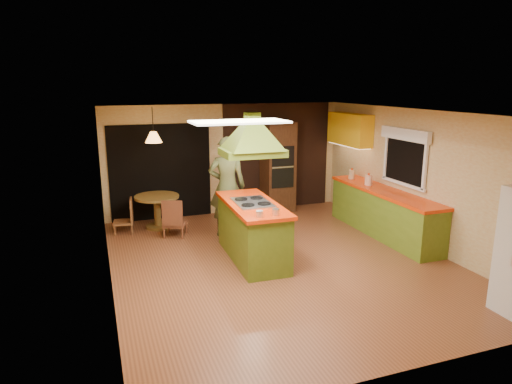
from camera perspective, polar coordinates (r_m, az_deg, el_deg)
name	(u,v)px	position (r m, az deg, el deg)	size (l,w,h in m)	color
ground	(280,261)	(7.87, 3.08, -8.63)	(6.50, 6.50, 0.00)	brown
room_walls	(281,190)	(7.49, 3.20, 0.26)	(5.50, 6.50, 6.50)	beige
ceiling_plane	(282,113)	(7.30, 3.33, 9.85)	(6.50, 6.50, 0.00)	silver
brick_panel	(277,156)	(10.88, 2.64, 4.46)	(2.64, 0.03, 2.50)	#381E14
nook_opening	(161,172)	(10.21, -11.81, 2.43)	(2.20, 0.03, 2.10)	black
right_counter	(383,212)	(9.37, 15.62, -2.48)	(0.62, 3.05, 0.92)	olive
upper_cabinets	(350,129)	(10.48, 11.62, 7.70)	(0.34, 1.40, 0.70)	yellow
window_right	(405,147)	(9.09, 18.14, 5.32)	(0.12, 1.35, 1.06)	black
fluor_panel	(239,122)	(5.80, -2.11, 8.76)	(1.20, 0.60, 0.03)	white
kitchen_island	(252,230)	(7.81, -0.44, -4.83)	(0.87, 2.02, 1.01)	#576E1B
range_hood	(252,128)	(7.45, -0.47, 8.03)	(1.02, 0.74, 0.79)	#5A741D
man	(227,187)	(8.91, -3.63, 0.67)	(0.72, 0.47, 1.97)	#4A532C
wall_oven	(278,167)	(10.63, 2.74, 3.12)	(0.72, 0.63, 2.09)	#4A2A17
dining_table	(157,205)	(9.68, -12.26, -1.65)	(0.92, 0.92, 0.69)	brown
chair_left	(123,216)	(9.56, -16.30, -2.89)	(0.39, 0.39, 0.70)	brown
chair_near	(175,217)	(9.12, -10.11, -3.12)	(0.42, 0.42, 0.77)	brown
pendant_lamp	(154,137)	(9.41, -12.69, 6.71)	(0.34, 0.34, 0.22)	#FF9E3F
canister_large	(352,174)	(10.14, 11.88, 2.16)	(0.13, 0.13, 0.19)	beige
canister_medium	(368,180)	(9.61, 13.88, 1.47)	(0.15, 0.15, 0.21)	beige
canister_small	(369,181)	(9.59, 13.97, 1.32)	(0.13, 0.13, 0.17)	beige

